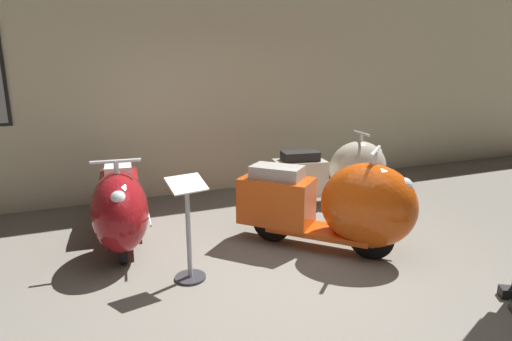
{
  "coord_description": "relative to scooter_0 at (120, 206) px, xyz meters",
  "views": [
    {
      "loc": [
        -1.49,
        -2.71,
        1.84
      ],
      "look_at": [
        0.38,
        1.68,
        0.67
      ],
      "focal_mm": 28.73,
      "sensor_mm": 36.0,
      "label": 1
    }
  ],
  "objects": [
    {
      "name": "scooter_1",
      "position": [
        2.04,
        -0.95,
        0.04
      ],
      "size": [
        1.61,
        1.69,
        1.11
      ],
      "rotation": [
        0.0,
        0.0,
        -0.83
      ],
      "color": "black",
      "rests_on": "ground"
    },
    {
      "name": "info_stanchion",
      "position": [
        0.49,
        -0.92,
        -0.08
      ],
      "size": [
        0.36,
        0.28,
        0.95
      ],
      "color": "#333338",
      "rests_on": "ground"
    },
    {
      "name": "ground_plane",
      "position": [
        1.2,
        -1.55,
        -0.47
      ],
      "size": [
        60.0,
        60.0,
        0.0
      ],
      "primitive_type": "plane",
      "color": "slate"
    },
    {
      "name": "scooter_0",
      "position": [
        0.0,
        0.0,
        0.0
      ],
      "size": [
        0.63,
        1.72,
        1.03
      ],
      "rotation": [
        0.0,
        0.0,
        -1.66
      ],
      "color": "black",
      "rests_on": "ground"
    },
    {
      "name": "scooter_2",
      "position": [
        3.0,
        0.41,
        -0.01
      ],
      "size": [
        1.7,
        0.72,
        1.01
      ],
      "rotation": [
        0.0,
        0.0,
        -0.16
      ],
      "color": "black",
      "rests_on": "ground"
    },
    {
      "name": "showroom_back_wall",
      "position": [
        1.19,
        1.83,
        1.51
      ],
      "size": [
        18.0,
        0.24,
        3.96
      ],
      "color": "beige",
      "rests_on": "ground"
    }
  ]
}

